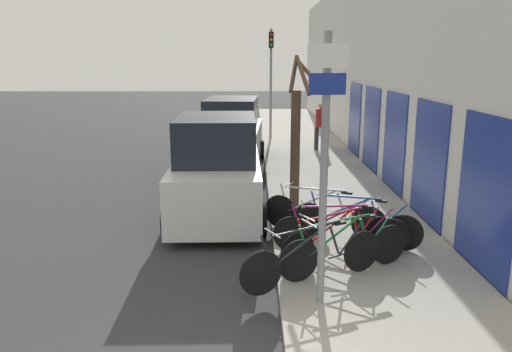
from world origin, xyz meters
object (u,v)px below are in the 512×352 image
(signpost, at_px, (324,162))
(bicycle_3, at_px, (341,232))
(bicycle_1, at_px, (346,249))
(bicycle_5, at_px, (323,215))
(traffic_light, at_px, (271,69))
(bicycle_0, at_px, (314,258))
(bicycle_4, at_px, (356,223))
(bicycle_2, at_px, (339,238))
(pedestrian_near, at_px, (321,123))
(parked_car_1, at_px, (232,136))
(parked_car_0, at_px, (217,172))
(street_tree, at_px, (297,138))

(signpost, distance_m, bicycle_3, 2.46)
(bicycle_1, distance_m, bicycle_3, 0.80)
(bicycle_3, relative_size, bicycle_5, 1.06)
(bicycle_5, distance_m, traffic_light, 12.22)
(bicycle_0, relative_size, bicycle_1, 1.03)
(bicycle_0, xyz_separation_m, bicycle_4, (0.96, 1.67, -0.01))
(bicycle_1, relative_size, bicycle_5, 0.98)
(bicycle_2, bearing_deg, bicycle_1, 152.70)
(traffic_light, bearing_deg, bicycle_4, -84.73)
(signpost, xyz_separation_m, pedestrian_near, (1.56, 11.90, -0.97))
(bicycle_0, distance_m, parked_car_1, 9.20)
(parked_car_0, height_order, parked_car_1, parked_car_0)
(bicycle_1, distance_m, parked_car_0, 4.12)
(bicycle_2, distance_m, parked_car_0, 3.69)
(bicycle_0, xyz_separation_m, parked_car_1, (-1.59, 9.05, 0.46))
(traffic_light, bearing_deg, bicycle_1, -86.99)
(parked_car_1, bearing_deg, traffic_light, 77.49)
(bicycle_5, relative_size, traffic_light, 0.49)
(bicycle_0, relative_size, pedestrian_near, 1.27)
(bicycle_5, bearing_deg, bicycle_1, -149.94)
(bicycle_0, relative_size, bicycle_5, 1.00)
(signpost, xyz_separation_m, parked_car_0, (-1.73, 4.40, -1.12))
(bicycle_1, xyz_separation_m, bicycle_4, (0.42, 1.30, -0.01))
(bicycle_5, bearing_deg, bicycle_0, -165.06)
(bicycle_1, relative_size, pedestrian_near, 1.23)
(bicycle_2, relative_size, traffic_light, 0.45)
(bicycle_0, distance_m, street_tree, 3.95)
(parked_car_1, xyz_separation_m, traffic_light, (1.41, 5.02, 2.03))
(bicycle_0, relative_size, street_tree, 0.66)
(bicycle_2, xyz_separation_m, bicycle_4, (0.43, 0.77, 0.02))
(signpost, distance_m, street_tree, 4.37)
(bicycle_0, xyz_separation_m, bicycle_1, (0.54, 0.37, -0.00))
(bicycle_1, height_order, bicycle_4, bicycle_1)
(parked_car_0, height_order, pedestrian_near, parked_car_0)
(bicycle_1, bearing_deg, parked_car_0, 9.98)
(bicycle_2, xyz_separation_m, parked_car_0, (-2.24, 2.89, 0.50))
(bicycle_1, relative_size, parked_car_1, 0.44)
(bicycle_0, bearing_deg, bicycle_4, -56.97)
(bicycle_5, height_order, pedestrian_near, pedestrian_near)
(signpost, xyz_separation_m, bicycle_1, (0.52, 0.98, -1.59))
(bicycle_3, relative_size, pedestrian_near, 1.34)
(parked_car_0, distance_m, parked_car_1, 5.26)
(parked_car_0, relative_size, traffic_light, 0.99)
(bicycle_3, distance_m, traffic_light, 13.16)
(parked_car_0, bearing_deg, bicycle_4, -39.65)
(parked_car_1, height_order, street_tree, street_tree)
(bicycle_2, bearing_deg, bicycle_5, -23.23)
(bicycle_1, bearing_deg, bicycle_5, -19.52)
(traffic_light, bearing_deg, bicycle_2, -86.91)
(bicycle_1, bearing_deg, pedestrian_near, -28.77)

